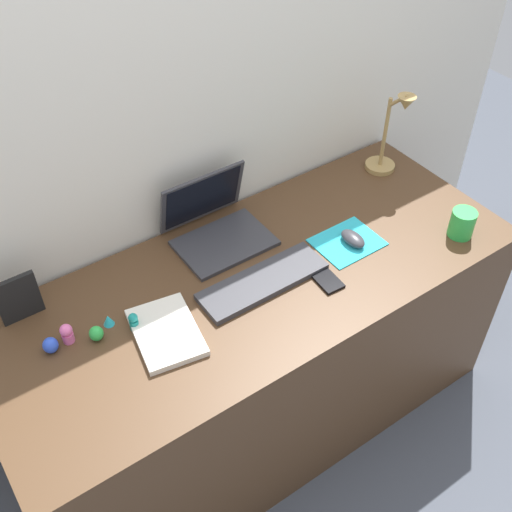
{
  "coord_description": "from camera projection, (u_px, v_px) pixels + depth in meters",
  "views": [
    {
      "loc": [
        -0.78,
        -1.12,
        2.11
      ],
      "look_at": [
        -0.0,
        0.0,
        0.83
      ],
      "focal_mm": 44.15,
      "sensor_mm": 36.0,
      "label": 1
    }
  ],
  "objects": [
    {
      "name": "desk_lamp",
      "position": [
        391.0,
        136.0,
        2.22
      ],
      "size": [
        0.11,
        0.16,
        0.34
      ],
      "color": "#A5844C",
      "rests_on": "desk"
    },
    {
      "name": "coffee_mug",
      "position": [
        462.0,
        223.0,
        2.04
      ],
      "size": [
        0.08,
        0.08,
        0.09
      ],
      "primitive_type": "cylinder",
      "color": "green",
      "rests_on": "desk"
    },
    {
      "name": "mouse",
      "position": [
        353.0,
        239.0,
        2.03
      ],
      "size": [
        0.06,
        0.1,
        0.03
      ],
      "primitive_type": "ellipsoid",
      "color": "#333338",
      "rests_on": "mousepad"
    },
    {
      "name": "toy_figurine_teal",
      "position": [
        134.0,
        321.0,
        1.76
      ],
      "size": [
        0.03,
        0.03,
        0.06
      ],
      "color": "teal",
      "rests_on": "desk"
    },
    {
      "name": "ground_plane",
      "position": [
        256.0,
        412.0,
        2.44
      ],
      "size": [
        6.0,
        6.0,
        0.0
      ],
      "primitive_type": "plane",
      "color": "#474C56"
    },
    {
      "name": "back_wall",
      "position": [
        191.0,
        193.0,
        2.1
      ],
      "size": [
        2.89,
        0.05,
        1.65
      ],
      "primitive_type": "cube",
      "color": "silver",
      "rests_on": "ground_plane"
    },
    {
      "name": "cell_phone",
      "position": [
        324.0,
        278.0,
        1.92
      ],
      "size": [
        0.07,
        0.13,
        0.01
      ],
      "primitive_type": "cube",
      "rotation": [
        0.0,
        0.0,
        -0.06
      ],
      "color": "black",
      "rests_on": "desk"
    },
    {
      "name": "laptop",
      "position": [
        213.0,
        223.0,
        2.03
      ],
      "size": [
        0.3,
        0.26,
        0.21
      ],
      "color": "#333338",
      "rests_on": "desk"
    },
    {
      "name": "toy_figurine_green",
      "position": [
        96.0,
        333.0,
        1.74
      ],
      "size": [
        0.04,
        0.04,
        0.04
      ],
      "primitive_type": "ellipsoid",
      "color": "green",
      "rests_on": "desk"
    },
    {
      "name": "toy_figurine_blue",
      "position": [
        50.0,
        345.0,
        1.71
      ],
      "size": [
        0.04,
        0.04,
        0.05
      ],
      "primitive_type": "ellipsoid",
      "color": "blue",
      "rests_on": "desk"
    },
    {
      "name": "keyboard",
      "position": [
        264.0,
        281.0,
        1.9
      ],
      "size": [
        0.41,
        0.13,
        0.02
      ],
      "primitive_type": "cube",
      "color": "#333338",
      "rests_on": "desk"
    },
    {
      "name": "desk",
      "position": [
        256.0,
        352.0,
        2.18
      ],
      "size": [
        1.69,
        0.69,
        0.74
      ],
      "primitive_type": "cube",
      "color": "#4C331E",
      "rests_on": "ground_plane"
    },
    {
      "name": "notebook_pad",
      "position": [
        166.0,
        332.0,
        1.76
      ],
      "size": [
        0.21,
        0.27,
        0.02
      ],
      "primitive_type": "cube",
      "rotation": [
        0.0,
        0.0,
        -0.18
      ],
      "color": "silver",
      "rests_on": "desk"
    },
    {
      "name": "picture_frame",
      "position": [
        18.0,
        299.0,
        1.76
      ],
      "size": [
        0.12,
        0.02,
        0.15
      ],
      "primitive_type": "cube",
      "color": "black",
      "rests_on": "desk"
    },
    {
      "name": "toy_figurine_cyan",
      "position": [
        108.0,
        320.0,
        1.78
      ],
      "size": [
        0.03,
        0.03,
        0.04
      ],
      "primitive_type": "cone",
      "color": "#28B7CC",
      "rests_on": "desk"
    },
    {
      "name": "mousepad",
      "position": [
        347.0,
        242.0,
        2.04
      ],
      "size": [
        0.21,
        0.17,
        0.0
      ],
      "primitive_type": "cube",
      "color": "#28B7CC",
      "rests_on": "desk"
    },
    {
      "name": "toy_figurine_pink",
      "position": [
        67.0,
        333.0,
        1.72
      ],
      "size": [
        0.04,
        0.04,
        0.06
      ],
      "color": "pink",
      "rests_on": "desk"
    }
  ]
}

